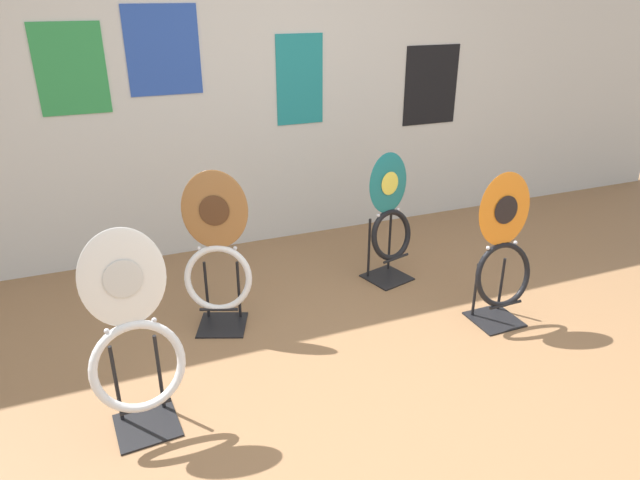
{
  "coord_description": "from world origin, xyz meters",
  "views": [
    {
      "loc": [
        -1.3,
        -1.82,
        1.89
      ],
      "look_at": [
        -0.18,
        0.96,
        0.55
      ],
      "focal_mm": 32.0,
      "sensor_mm": 36.0,
      "label": 1
    }
  ],
  "objects_px": {
    "toilet_seat_display_teal_sax": "(390,221)",
    "toilet_seat_display_woodgrain": "(217,254)",
    "toilet_seat_display_orange_sun": "(503,258)",
    "toilet_seat_display_white_plain": "(134,340)"
  },
  "relations": [
    {
      "from": "toilet_seat_display_orange_sun",
      "to": "toilet_seat_display_teal_sax",
      "type": "bearing_deg",
      "value": 115.55
    },
    {
      "from": "toilet_seat_display_orange_sun",
      "to": "toilet_seat_display_woodgrain",
      "type": "relative_size",
      "value": 0.97
    },
    {
      "from": "toilet_seat_display_teal_sax",
      "to": "toilet_seat_display_woodgrain",
      "type": "distance_m",
      "value": 1.23
    },
    {
      "from": "toilet_seat_display_woodgrain",
      "to": "toilet_seat_display_white_plain",
      "type": "relative_size",
      "value": 0.99
    },
    {
      "from": "toilet_seat_display_teal_sax",
      "to": "toilet_seat_display_white_plain",
      "type": "distance_m",
      "value": 1.96
    },
    {
      "from": "toilet_seat_display_orange_sun",
      "to": "toilet_seat_display_teal_sax",
      "type": "height_order",
      "value": "toilet_seat_display_orange_sun"
    },
    {
      "from": "toilet_seat_display_orange_sun",
      "to": "toilet_seat_display_teal_sax",
      "type": "relative_size",
      "value": 1.04
    },
    {
      "from": "toilet_seat_display_orange_sun",
      "to": "toilet_seat_display_white_plain",
      "type": "relative_size",
      "value": 0.96
    },
    {
      "from": "toilet_seat_display_orange_sun",
      "to": "toilet_seat_display_teal_sax",
      "type": "distance_m",
      "value": 0.82
    },
    {
      "from": "toilet_seat_display_teal_sax",
      "to": "toilet_seat_display_white_plain",
      "type": "height_order",
      "value": "toilet_seat_display_white_plain"
    }
  ]
}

